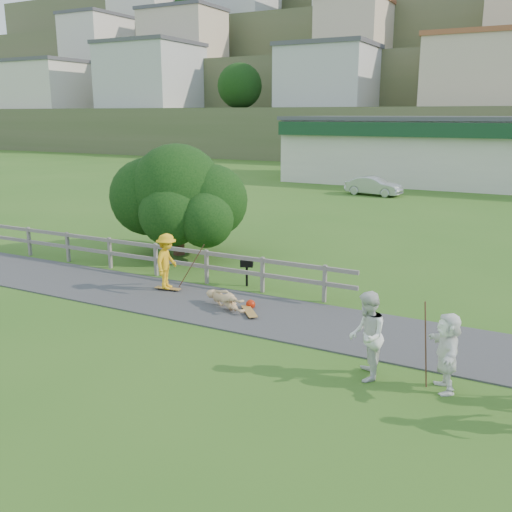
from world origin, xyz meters
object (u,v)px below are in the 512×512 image
at_px(skater_rider, 167,264).
at_px(skater_fallen, 226,300).
at_px(spectator_d, 447,352).
at_px(tree, 178,211).
at_px(bbq, 247,273).
at_px(car_silver, 374,186).
at_px(spectator_a, 367,336).

height_order(skater_rider, skater_fallen, skater_rider).
distance_m(spectator_d, tree, 13.01).
xyz_separation_m(tree, bbq, (4.31, -2.44, -1.26)).
distance_m(skater_rider, bbq, 2.51).
distance_m(skater_fallen, bbq, 2.28).
height_order(tree, bbq, tree).
bearing_deg(skater_rider, car_silver, -11.13).
bearing_deg(car_silver, spectator_d, -153.62).
xyz_separation_m(spectator_a, car_silver, (-7.65, 26.63, -0.31)).
bearing_deg(skater_rider, skater_fallen, -116.67).
relative_size(spectator_a, car_silver, 0.49).
relative_size(skater_rider, spectator_d, 1.06).
bearing_deg(skater_rider, spectator_d, -119.86).
distance_m(skater_rider, spectator_a, 7.70).
distance_m(skater_fallen, spectator_a, 5.28).
bearing_deg(skater_fallen, skater_rider, 100.94).
relative_size(spectator_a, tree, 0.33).
distance_m(spectator_a, car_silver, 27.71).
bearing_deg(skater_fallen, spectator_d, -83.47).
height_order(skater_rider, spectator_d, skater_rider).
bearing_deg(tree, bbq, -29.51).
relative_size(car_silver, tree, 0.66).
height_order(spectator_a, tree, tree).
height_order(car_silver, bbq, car_silver).
xyz_separation_m(spectator_a, spectator_d, (1.54, 0.22, -0.12)).
relative_size(spectator_d, bbq, 1.89).
bearing_deg(tree, skater_fallen, -43.85).
bearing_deg(spectator_d, skater_fallen, -130.22).
bearing_deg(skater_rider, bbq, -62.07).
xyz_separation_m(skater_fallen, spectator_a, (4.70, -2.32, 0.64)).
bearing_deg(skater_rider, tree, 18.57).
distance_m(skater_fallen, spectator_d, 6.60).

